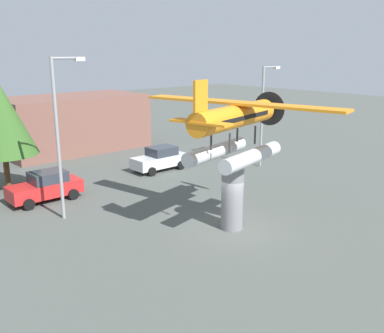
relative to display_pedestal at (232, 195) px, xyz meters
The scene contains 9 objects.
ground_plane 1.75m from the display_pedestal, ahead, with size 140.00×140.00×0.00m, color #4C514C.
display_pedestal is the anchor object (origin of this frame).
floatplane_monument 3.42m from the display_pedestal, 12.52° to the left, with size 7.16×10.39×4.00m.
car_mid_red 11.50m from the display_pedestal, 116.87° to the left, with size 4.20×2.02×1.76m.
car_far_silver 11.91m from the display_pedestal, 70.04° to the left, with size 4.20×2.02×1.76m.
streetlight_primary 9.34m from the display_pedestal, 128.70° to the left, with size 1.84×0.28×8.39m.
streetlight_secondary 13.08m from the display_pedestal, 32.89° to the left, with size 1.84×0.28×7.57m.
storefront_building 22.17m from the display_pedestal, 83.08° to the left, with size 12.27×6.68×4.79m, color brown.
tree_east 15.29m from the display_pedestal, 114.33° to the left, with size 4.17×4.17×7.00m.
Camera 1 is at (-15.03, -13.91, 8.65)m, focal length 40.74 mm.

